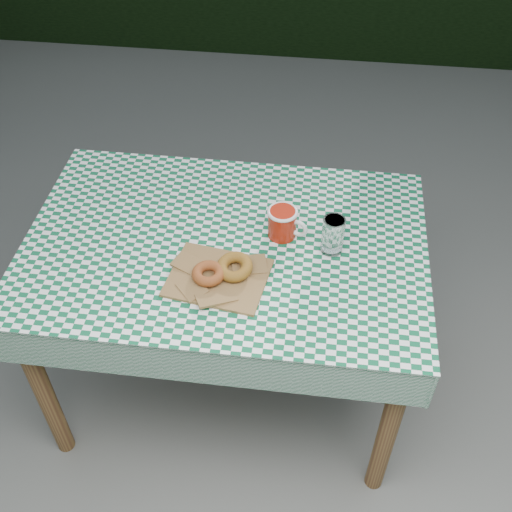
{
  "coord_description": "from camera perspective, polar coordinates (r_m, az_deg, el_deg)",
  "views": [
    {
      "loc": [
        0.25,
        -1.2,
        2.09
      ],
      "look_at": [
        0.09,
        0.09,
        0.79
      ],
      "focal_mm": 43.72,
      "sensor_mm": 36.0,
      "label": 1
    }
  ],
  "objects": [
    {
      "name": "ground",
      "position": [
        2.42,
        -2.46,
        -14.61
      ],
      "size": [
        60.0,
        60.0,
        0.0
      ],
      "primitive_type": "plane",
      "color": "#5B5B55",
      "rests_on": "ground"
    },
    {
      "name": "table",
      "position": [
        2.21,
        -2.53,
        -5.88
      ],
      "size": [
        1.23,
        0.82,
        0.75
      ],
      "primitive_type": "cube",
      "rotation": [
        0.0,
        0.0,
        -0.0
      ],
      "color": "brown",
      "rests_on": "ground"
    },
    {
      "name": "tablecloth",
      "position": [
        1.93,
        -2.88,
        1.2
      ],
      "size": [
        1.25,
        0.84,
        0.01
      ],
      "primitive_type": "cube",
      "rotation": [
        0.0,
        0.0,
        -0.0
      ],
      "color": "#0C5331",
      "rests_on": "table"
    },
    {
      "name": "paper_bag",
      "position": [
        1.82,
        -3.49,
        -1.93
      ],
      "size": [
        0.31,
        0.26,
        0.01
      ],
      "primitive_type": "cube",
      "rotation": [
        0.0,
        0.0,
        -0.15
      ],
      "color": "olive",
      "rests_on": "tablecloth"
    },
    {
      "name": "bagel_front",
      "position": [
        1.8,
        -4.38,
        -1.62
      ],
      "size": [
        0.13,
        0.13,
        0.03
      ],
      "primitive_type": "torus",
      "rotation": [
        0.0,
        0.0,
        0.54
      ],
      "color": "brown",
      "rests_on": "paper_bag"
    },
    {
      "name": "bagel_back",
      "position": [
        1.81,
        -1.99,
        -1.01
      ],
      "size": [
        0.15,
        0.15,
        0.03
      ],
      "primitive_type": "torus",
      "rotation": [
        0.0,
        0.0,
        -0.56
      ],
      "color": "olive",
      "rests_on": "paper_bag"
    },
    {
      "name": "coffee_mug",
      "position": [
        1.92,
        2.41,
        3.04
      ],
      "size": [
        0.22,
        0.22,
        0.1
      ],
      "primitive_type": null,
      "rotation": [
        0.0,
        0.0,
        -0.35
      ],
      "color": "#A01B0A",
      "rests_on": "tablecloth"
    },
    {
      "name": "drinking_glass",
      "position": [
        1.88,
        7.05,
        1.91
      ],
      "size": [
        0.07,
        0.07,
        0.12
      ],
      "primitive_type": "cylinder",
      "rotation": [
        0.0,
        0.0,
        0.0
      ],
      "color": "white",
      "rests_on": "tablecloth"
    }
  ]
}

